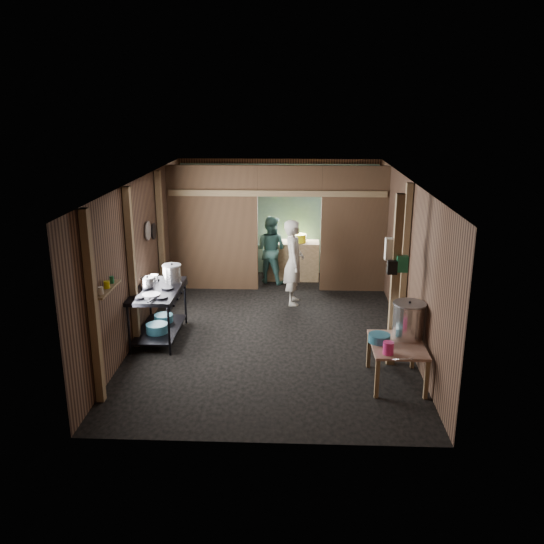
{
  "coord_description": "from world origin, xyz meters",
  "views": [
    {
      "loc": [
        0.4,
        -9.35,
        3.86
      ],
      "look_at": [
        0.0,
        -0.2,
        1.1
      ],
      "focal_mm": 37.9,
      "sensor_mm": 36.0,
      "label": 1
    }
  ],
  "objects_px": {
    "cook": "(294,262)",
    "prep_table": "(396,363)",
    "stove_pot_large": "(172,274)",
    "yellow_tub": "(299,238)",
    "stock_pot": "(408,321)",
    "pink_bucket": "(388,348)",
    "gas_range": "(159,314)"
  },
  "relations": [
    {
      "from": "stock_pot",
      "to": "cook",
      "type": "relative_size",
      "value": 0.32
    },
    {
      "from": "stock_pot",
      "to": "pink_bucket",
      "type": "bearing_deg",
      "value": -121.63
    },
    {
      "from": "stove_pot_large",
      "to": "pink_bucket",
      "type": "distance_m",
      "value": 4.01
    },
    {
      "from": "stove_pot_large",
      "to": "cook",
      "type": "bearing_deg",
      "value": 34.81
    },
    {
      "from": "yellow_tub",
      "to": "stock_pot",
      "type": "bearing_deg",
      "value": -71.42
    },
    {
      "from": "gas_range",
      "to": "cook",
      "type": "distance_m",
      "value": 2.91
    },
    {
      "from": "stove_pot_large",
      "to": "stock_pot",
      "type": "xyz_separation_m",
      "value": [
        3.72,
        -1.57,
        -0.17
      ]
    },
    {
      "from": "cook",
      "to": "pink_bucket",
      "type": "bearing_deg",
      "value": -160.96
    },
    {
      "from": "stock_pot",
      "to": "cook",
      "type": "distance_m",
      "value": 3.43
    },
    {
      "from": "stove_pot_large",
      "to": "yellow_tub",
      "type": "height_order",
      "value": "stove_pot_large"
    },
    {
      "from": "gas_range",
      "to": "yellow_tub",
      "type": "height_order",
      "value": "yellow_tub"
    },
    {
      "from": "prep_table",
      "to": "stock_pot",
      "type": "distance_m",
      "value": 0.62
    },
    {
      "from": "gas_range",
      "to": "stock_pot",
      "type": "xyz_separation_m",
      "value": [
        3.89,
        -1.18,
        0.41
      ]
    },
    {
      "from": "pink_bucket",
      "to": "prep_table",
      "type": "bearing_deg",
      "value": 62.27
    },
    {
      "from": "gas_range",
      "to": "yellow_tub",
      "type": "distance_m",
      "value": 4.18
    },
    {
      "from": "pink_bucket",
      "to": "gas_range",
      "type": "bearing_deg",
      "value": 153.36
    },
    {
      "from": "gas_range",
      "to": "stove_pot_large",
      "type": "bearing_deg",
      "value": 66.58
    },
    {
      "from": "stock_pot",
      "to": "gas_range",
      "type": "bearing_deg",
      "value": 163.16
    },
    {
      "from": "pink_bucket",
      "to": "cook",
      "type": "relative_size",
      "value": 0.1
    },
    {
      "from": "stove_pot_large",
      "to": "yellow_tub",
      "type": "xyz_separation_m",
      "value": [
        2.17,
        3.04,
        -0.07
      ]
    },
    {
      "from": "stove_pot_large",
      "to": "cook",
      "type": "relative_size",
      "value": 0.19
    },
    {
      "from": "prep_table",
      "to": "stock_pot",
      "type": "relative_size",
      "value": 1.85
    },
    {
      "from": "prep_table",
      "to": "cook",
      "type": "height_order",
      "value": "cook"
    },
    {
      "from": "yellow_tub",
      "to": "prep_table",
      "type": "bearing_deg",
      "value": -74.24
    },
    {
      "from": "pink_bucket",
      "to": "yellow_tub",
      "type": "relative_size",
      "value": 0.55
    },
    {
      "from": "prep_table",
      "to": "pink_bucket",
      "type": "relative_size",
      "value": 5.76
    },
    {
      "from": "prep_table",
      "to": "stove_pot_large",
      "type": "relative_size",
      "value": 3.08
    },
    {
      "from": "prep_table",
      "to": "cook",
      "type": "bearing_deg",
      "value": 114.45
    },
    {
      "from": "cook",
      "to": "prep_table",
      "type": "bearing_deg",
      "value": -156.27
    },
    {
      "from": "prep_table",
      "to": "stove_pot_large",
      "type": "height_order",
      "value": "stove_pot_large"
    },
    {
      "from": "prep_table",
      "to": "yellow_tub",
      "type": "bearing_deg",
      "value": 105.76
    },
    {
      "from": "stove_pot_large",
      "to": "stock_pot",
      "type": "distance_m",
      "value": 4.04
    }
  ]
}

